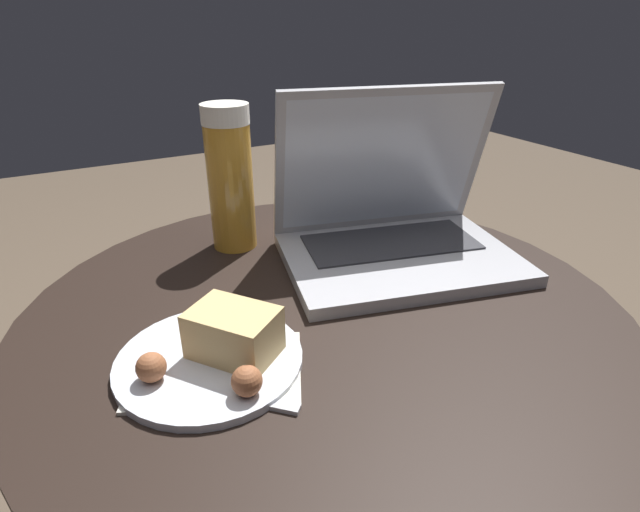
% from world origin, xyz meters
% --- Properties ---
extents(table, '(0.76, 0.76, 0.58)m').
position_xyz_m(table, '(0.00, 0.00, 0.44)').
color(table, '#515156').
rests_on(table, ground_plane).
extents(napkin, '(0.21, 0.18, 0.00)m').
position_xyz_m(napkin, '(-0.16, -0.06, 0.58)').
color(napkin, silver).
rests_on(napkin, table).
extents(laptop, '(0.38, 0.31, 0.25)m').
position_xyz_m(laptop, '(0.16, 0.07, 0.63)').
color(laptop, '#B2B2B7').
rests_on(laptop, table).
extents(beer_glass, '(0.07, 0.07, 0.22)m').
position_xyz_m(beer_glass, '(-0.04, 0.22, 0.69)').
color(beer_glass, gold).
rests_on(beer_glass, table).
extents(snack_plate, '(0.20, 0.20, 0.06)m').
position_xyz_m(snack_plate, '(-0.16, -0.05, 0.60)').
color(snack_plate, silver).
rests_on(snack_plate, table).
extents(fork, '(0.14, 0.14, 0.00)m').
position_xyz_m(fork, '(-0.19, -0.08, 0.58)').
color(fork, silver).
rests_on(fork, table).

